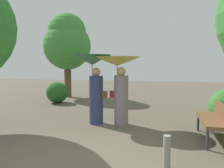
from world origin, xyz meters
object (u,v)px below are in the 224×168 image
at_px(person_right, 119,75).
at_px(tree_mid_left, 67,42).
at_px(park_bench, 215,118).
at_px(path_marker_post, 167,153).
at_px(person_left, 94,75).

bearing_deg(person_right, tree_mid_left, 41.88).
height_order(person_right, park_bench, person_right).
height_order(person_right, path_marker_post, person_right).
bearing_deg(path_marker_post, person_left, 127.98).
height_order(person_left, tree_mid_left, tree_mid_left).
height_order(park_bench, tree_mid_left, tree_mid_left).
relative_size(person_left, path_marker_post, 3.51).
xyz_separation_m(person_left, path_marker_post, (1.96, -2.51, -1.13)).
bearing_deg(park_bench, person_right, -108.01).
bearing_deg(park_bench, path_marker_post, -31.52).
bearing_deg(person_left, tree_mid_left, 35.88).
relative_size(park_bench, tree_mid_left, 0.35).
bearing_deg(path_marker_post, person_right, 116.11).
bearing_deg(tree_mid_left, park_bench, -44.08).
height_order(person_left, path_marker_post, person_left).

